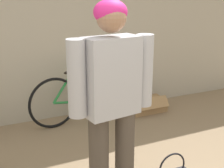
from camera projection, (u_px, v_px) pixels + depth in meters
name	position (u px, v px, depth m)	size (l,w,h in m)	color
wall_back	(46.00, 28.00, 4.22)	(8.00, 0.07, 2.60)	#B7AD99
person	(112.00, 94.00, 2.48)	(0.72, 0.28, 1.74)	#4C4238
bicycle	(86.00, 95.00, 4.39)	(1.67, 0.46, 0.77)	black
cardboard_box	(147.00, 105.00, 4.79)	(0.56, 0.39, 0.26)	#A87F51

